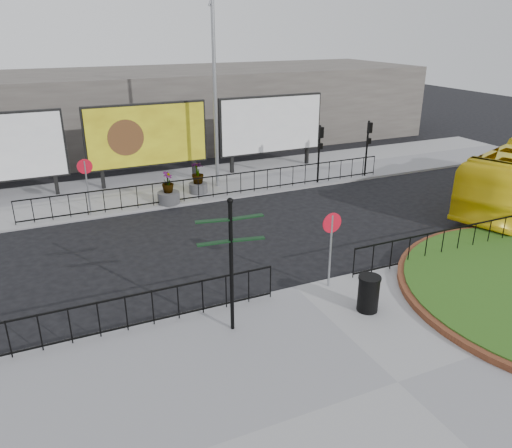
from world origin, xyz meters
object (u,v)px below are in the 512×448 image
billboard_mid (147,136)px  planter_b (198,180)px  lamp_post (215,92)px  planter_a (168,192)px  litter_bin (368,293)px  fingerpost_sign (231,253)px

billboard_mid → planter_b: size_ratio=4.00×
billboard_mid → lamp_post: bearing=-33.3°
lamp_post → planter_a: (-3.01, -1.60, -4.18)m
lamp_post → litter_bin: 13.75m
lamp_post → planter_b: bearing=-152.8°
litter_bin → planter_b: size_ratio=0.70×
litter_bin → planter_b: bearing=94.6°
fingerpost_sign → planter_a: 10.96m
litter_bin → planter_b: (-1.01, 12.45, 0.08)m
fingerpost_sign → planter_a: size_ratio=2.50×
planter_a → planter_b: planter_b is taller
lamp_post → billboard_mid: bearing=146.7°
fingerpost_sign → litter_bin: fingerpost_sign is taller
lamp_post → fingerpost_sign: bearing=-108.7°
billboard_mid → planter_b: bearing=-56.4°
lamp_post → planter_b: (-1.26, -0.65, -4.08)m
lamp_post → litter_bin: lamp_post is taller
lamp_post → planter_a: lamp_post is taller
planter_a → planter_b: (1.74, 0.95, 0.10)m
billboard_mid → litter_bin: 15.44m
planter_a → litter_bin: bearing=-76.6°
fingerpost_sign → planter_a: (1.17, 10.76, -1.75)m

